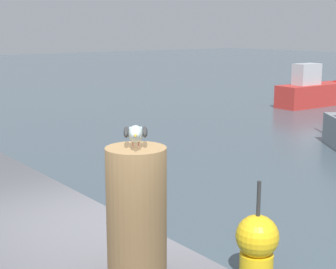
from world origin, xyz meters
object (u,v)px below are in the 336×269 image
(mooring_post, at_px, (137,214))
(boat_red, at_px, (318,92))
(seagull, at_px, (136,133))
(channel_buoy, at_px, (257,245))

(mooring_post, xyz_separation_m, boat_red, (-10.80, 16.62, -1.48))
(seagull, relative_size, boat_red, 0.08)
(mooring_post, bearing_deg, seagull, -34.52)
(seagull, bearing_deg, mooring_post, 145.48)
(mooring_post, bearing_deg, channel_buoy, 119.16)
(mooring_post, distance_m, boat_red, 19.87)
(mooring_post, xyz_separation_m, channel_buoy, (-1.67, 3.00, -1.58))
(boat_red, xyz_separation_m, channel_buoy, (9.13, -13.62, -0.10))
(channel_buoy, bearing_deg, boat_red, 123.82)
(boat_red, distance_m, channel_buoy, 16.40)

